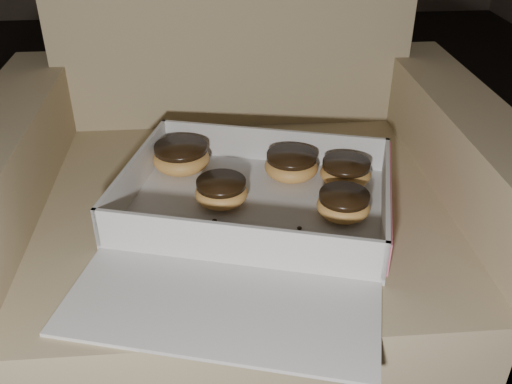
{
  "coord_description": "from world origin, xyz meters",
  "views": [
    {
      "loc": [
        0.36,
        -1.02,
        0.84
      ],
      "look_at": [
        0.42,
        -0.31,
        0.41
      ],
      "focal_mm": 40.0,
      "sensor_mm": 36.0,
      "label": 1
    }
  ],
  "objects": [
    {
      "name": "crumb_b",
      "position": [
        0.36,
        -0.35,
        0.39
      ],
      "size": [
        0.01,
        0.01,
        0.0
      ],
      "primitive_type": "ellipsoid",
      "color": "black",
      "rests_on": "bakery_box"
    },
    {
      "name": "donut_c",
      "position": [
        0.56,
        -0.27,
        0.41
      ],
      "size": [
        0.08,
        0.08,
        0.04
      ],
      "color": "#E29A4F",
      "rests_on": "bakery_box"
    },
    {
      "name": "donut_b",
      "position": [
        0.54,
        -0.36,
        0.41
      ],
      "size": [
        0.08,
        0.08,
        0.04
      ],
      "color": "#E29A4F",
      "rests_on": "bakery_box"
    },
    {
      "name": "armchair",
      "position": [
        0.4,
        -0.21,
        0.27
      ],
      "size": [
        0.81,
        0.68,
        0.85
      ],
      "color": "#978B60",
      "rests_on": "floor"
    },
    {
      "name": "floor",
      "position": [
        0.0,
        0.0,
        0.0
      ],
      "size": [
        4.5,
        4.5,
        0.0
      ],
      "primitive_type": "plane",
      "color": "black",
      "rests_on": "ground"
    },
    {
      "name": "crumb_c",
      "position": [
        0.27,
        -0.37,
        0.39
      ],
      "size": [
        0.01,
        0.01,
        0.0
      ],
      "primitive_type": "ellipsoid",
      "color": "black",
      "rests_on": "bakery_box"
    },
    {
      "name": "donut_e",
      "position": [
        0.31,
        -0.2,
        0.41
      ],
      "size": [
        0.09,
        0.09,
        0.05
      ],
      "color": "#E29A4F",
      "rests_on": "bakery_box"
    },
    {
      "name": "crumb_a",
      "position": [
        0.47,
        -0.38,
        0.39
      ],
      "size": [
        0.01,
        0.01,
        0.0
      ],
      "primitive_type": "ellipsoid",
      "color": "black",
      "rests_on": "bakery_box"
    },
    {
      "name": "bakery_box",
      "position": [
        0.41,
        -0.35,
        0.39
      ],
      "size": [
        0.48,
        0.52,
        0.06
      ],
      "rotation": [
        0.0,
        0.0,
        -0.27
      ],
      "color": "silver",
      "rests_on": "armchair"
    },
    {
      "name": "donut_a",
      "position": [
        0.37,
        -0.31,
        0.41
      ],
      "size": [
        0.08,
        0.08,
        0.04
      ],
      "color": "#E29A4F",
      "rests_on": "bakery_box"
    },
    {
      "name": "donut_d",
      "position": [
        0.48,
        -0.24,
        0.41
      ],
      "size": [
        0.08,
        0.08,
        0.04
      ],
      "color": "#E29A4F",
      "rests_on": "bakery_box"
    }
  ]
}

